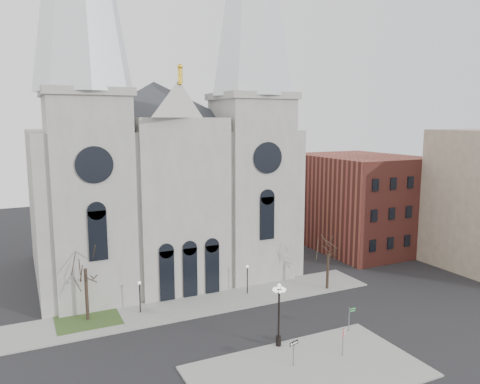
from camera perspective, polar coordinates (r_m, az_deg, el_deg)
name	(u,v)px	position (r m, az deg, el deg)	size (l,w,h in m)	color
ground	(244,352)	(41.49, 0.54, -18.90)	(160.00, 160.00, 0.00)	black
sidewalk_near	(308,371)	(38.99, 8.25, -20.83)	(18.00, 10.00, 0.14)	gray
sidewalk_far	(198,305)	(50.64, -5.11, -13.52)	(40.00, 6.00, 0.14)	gray
grass_patch	(88,320)	(49.17, -18.04, -14.62)	(6.00, 5.00, 0.18)	#2F4E21
cathedral	(162,126)	(58.12, -9.50, 7.91)	(33.00, 26.66, 54.00)	gray
bg_building_brick	(359,202)	(72.83, 14.25, -1.15)	(14.00, 18.00, 14.00)	brown
tree_left	(85,265)	(47.29, -18.36, -8.50)	(3.20, 3.20, 7.50)	black
tree_right	(328,252)	(54.35, 10.70, -7.16)	(3.20, 3.20, 6.00)	black
ped_lamp_left	(140,292)	(48.67, -12.13, -11.78)	(0.32, 0.32, 3.26)	black
ped_lamp_right	(247,274)	(52.51, 0.90, -10.02)	(0.32, 0.32, 3.26)	black
stop_sign	(343,335)	(40.70, 12.45, -16.70)	(0.83, 0.36, 2.48)	slate
globe_lamp	(279,307)	(40.85, 4.77, -13.78)	(1.54, 1.54, 5.54)	black
one_way_sign	(294,348)	(38.73, 6.55, -18.41)	(0.93, 0.31, 2.19)	slate
street_name_sign	(350,317)	(45.24, 13.24, -14.63)	(0.72, 0.09, 2.26)	slate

